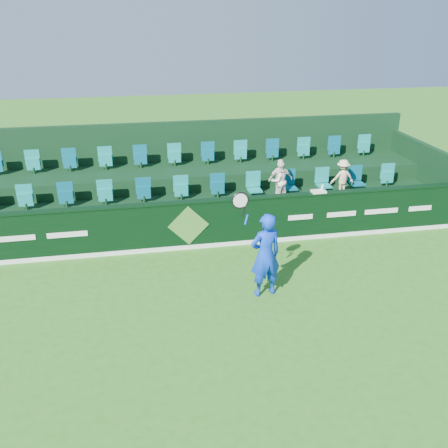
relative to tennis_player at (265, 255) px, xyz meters
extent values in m
plane|color=#2B6D1A|center=(-1.40, -1.31, -1.00)|extent=(60.00, 60.00, 0.00)
cube|color=black|center=(-1.40, 2.69, -0.35)|extent=(16.00, 0.20, 1.30)
cube|color=black|center=(-1.40, 2.69, 0.33)|extent=(16.00, 0.24, 0.05)
cube|color=white|center=(-1.40, 2.58, -0.94)|extent=(16.00, 0.02, 0.12)
cube|color=#427C2D|center=(-1.40, 2.57, -0.30)|extent=(1.10, 0.02, 1.10)
cube|color=white|center=(-5.70, 2.58, -0.30)|extent=(0.85, 0.01, 0.14)
cube|color=white|center=(-4.50, 2.58, -0.30)|extent=(1.00, 0.01, 0.14)
cube|color=white|center=(1.70, 2.58, -0.30)|extent=(0.70, 0.01, 0.14)
cube|color=white|center=(2.90, 2.58, -0.30)|extent=(0.85, 0.01, 0.14)
cube|color=white|center=(4.10, 2.58, -0.30)|extent=(1.00, 0.01, 0.14)
cube|color=white|center=(5.30, 2.58, -0.30)|extent=(0.70, 0.01, 0.14)
cube|color=black|center=(-1.40, 3.79, -0.60)|extent=(16.00, 2.00, 0.80)
cube|color=black|center=(-1.40, 5.69, -0.35)|extent=(16.00, 1.80, 1.30)
cube|color=black|center=(-1.40, 6.69, 0.30)|extent=(16.00, 0.20, 2.60)
cube|color=black|center=(6.50, 4.69, 0.00)|extent=(0.20, 4.00, 2.00)
cube|color=#12867F|center=(-1.40, 4.19, 0.10)|extent=(13.50, 0.50, 0.60)
cube|color=#12867F|center=(-1.40, 5.99, 0.60)|extent=(13.50, 0.50, 0.60)
imported|color=#0C36D5|center=(0.01, 0.00, -0.01)|extent=(0.80, 0.60, 1.97)
cylinder|color=#143FBF|center=(-0.47, -0.10, 0.92)|extent=(0.09, 0.04, 0.22)
cylinder|color=black|center=(-0.53, -0.10, 1.12)|extent=(0.08, 0.03, 0.20)
torus|color=black|center=(-0.61, -0.10, 1.36)|extent=(0.45, 0.04, 0.45)
cylinder|color=silver|center=(-0.61, -0.10, 1.36)|extent=(0.37, 0.01, 0.37)
imported|color=white|center=(1.43, 3.81, 0.37)|extent=(0.66, 0.57, 1.14)
imported|color=white|center=(1.46, 3.81, 0.41)|extent=(0.71, 0.30, 1.21)
imported|color=beige|center=(3.38, 3.81, 0.35)|extent=(0.71, 0.41, 1.09)
cube|color=white|center=(2.21, 2.69, 0.38)|extent=(0.39, 0.25, 0.06)
cylinder|color=silver|center=(2.31, 2.69, 0.46)|extent=(0.07, 0.07, 0.22)
camera|label=1|loc=(-2.71, -9.47, 5.00)|focal=40.00mm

